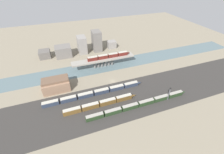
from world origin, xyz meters
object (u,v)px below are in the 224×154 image
(warehouse_building, at_px, (56,84))
(train_yard_near, at_px, (140,104))
(train_yard_mid, at_px, (101,104))
(signal_tower, at_px, (169,94))
(train_yard_far, at_px, (96,93))
(train_on_bridge, at_px, (109,56))

(warehouse_building, bearing_deg, train_yard_near, -35.75)
(train_yard_mid, xyz_separation_m, warehouse_building, (-29.29, 30.30, 3.02))
(signal_tower, bearing_deg, warehouse_building, 152.45)
(train_yard_near, height_order, train_yard_far, train_yard_near)
(signal_tower, bearing_deg, train_yard_near, 177.21)
(train_on_bridge, bearing_deg, signal_tower, -67.46)
(warehouse_building, distance_m, signal_tower, 89.57)
(train_yard_near, bearing_deg, train_yard_mid, 159.47)
(train_yard_near, distance_m, train_yard_far, 35.66)
(train_yard_far, relative_size, warehouse_building, 3.84)
(train_yard_mid, bearing_deg, train_yard_near, -20.53)
(train_yard_near, height_order, signal_tower, signal_tower)
(train_on_bridge, distance_m, train_yard_far, 46.87)
(train_on_bridge, xyz_separation_m, train_yard_far, (-24.75, -38.76, -9.06))
(train_on_bridge, bearing_deg, train_yard_mid, -114.98)
(train_yard_mid, xyz_separation_m, signal_tower, (50.12, -11.13, 3.61))
(train_on_bridge, bearing_deg, train_yard_far, -122.56)
(train_yard_near, distance_m, train_yard_mid, 28.47)
(train_yard_mid, height_order, train_yard_far, train_yard_mid)
(train_yard_mid, relative_size, signal_tower, 4.80)
(train_on_bridge, xyz_separation_m, signal_tower, (26.06, -62.79, -5.25))
(train_yard_mid, bearing_deg, signal_tower, -12.52)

